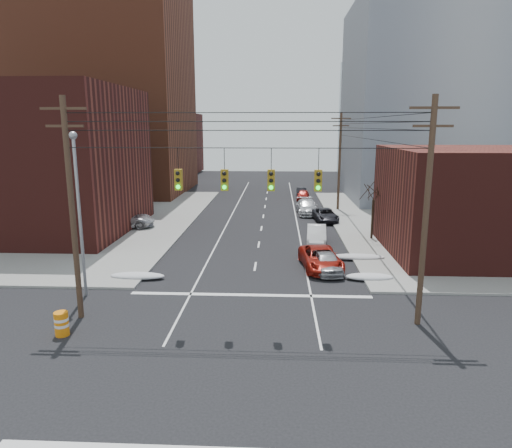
# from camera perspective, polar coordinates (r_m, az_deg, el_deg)

# --- Properties ---
(ground) EXTENTS (160.00, 160.00, 0.00)m
(ground) POSITION_cam_1_polar(r_m,az_deg,el_deg) (20.82, -1.79, -15.32)
(ground) COLOR black
(ground) RESTS_ON ground
(sidewalk_nw) EXTENTS (40.00, 40.00, 0.15)m
(sidewalk_nw) POSITION_cam_1_polar(r_m,az_deg,el_deg) (54.45, -28.90, 0.58)
(sidewalk_nw) COLOR gray
(sidewalk_nw) RESTS_ON ground
(building_brick_tall) EXTENTS (24.00, 20.00, 30.00)m
(building_brick_tall) POSITION_cam_1_polar(r_m,az_deg,el_deg) (71.34, -18.98, 15.90)
(building_brick_tall) COLOR brown
(building_brick_tall) RESTS_ON ground
(building_brick_near) EXTENTS (20.00, 16.00, 13.00)m
(building_brick_near) POSITION_cam_1_polar(r_m,az_deg,el_deg) (46.85, -27.62, 7.01)
(building_brick_near) COLOR #491A16
(building_brick_near) RESTS_ON ground
(building_brick_far) EXTENTS (22.00, 18.00, 12.00)m
(building_brick_far) POSITION_cam_1_polar(r_m,az_deg,el_deg) (96.48, -14.05, 9.70)
(building_brick_far) COLOR #491A16
(building_brick_far) RESTS_ON ground
(building_office) EXTENTS (22.00, 20.00, 25.00)m
(building_office) POSITION_cam_1_polar(r_m,az_deg,el_deg) (65.75, 21.55, 13.90)
(building_office) COLOR gray
(building_office) RESTS_ON ground
(building_glass) EXTENTS (20.00, 18.00, 22.00)m
(building_glass) POSITION_cam_1_polar(r_m,az_deg,el_deg) (91.23, 17.43, 12.53)
(building_glass) COLOR gray
(building_glass) RESTS_ON ground
(building_storefront) EXTENTS (16.00, 12.00, 8.00)m
(building_storefront) POSITION_cam_1_polar(r_m,az_deg,el_deg) (38.56, 28.04, 2.39)
(building_storefront) COLOR #491A16
(building_storefront) RESTS_ON ground
(utility_pole_left) EXTENTS (2.20, 0.28, 11.00)m
(utility_pole_left) POSITION_cam_1_polar(r_m,az_deg,el_deg) (23.94, -22.04, 2.09)
(utility_pole_left) COLOR #473323
(utility_pole_left) RESTS_ON ground
(utility_pole_right) EXTENTS (2.20, 0.28, 11.00)m
(utility_pole_right) POSITION_cam_1_polar(r_m,az_deg,el_deg) (22.84, 20.52, 1.76)
(utility_pole_right) COLOR #473323
(utility_pole_right) RESTS_ON ground
(utility_pole_far) EXTENTS (2.20, 0.28, 11.00)m
(utility_pole_far) POSITION_cam_1_polar(r_m,az_deg,el_deg) (53.01, 10.40, 7.86)
(utility_pole_far) COLOR #473323
(utility_pole_far) RESTS_ON ground
(traffic_signals) EXTENTS (17.00, 0.42, 2.02)m
(traffic_signals) POSITION_cam_1_polar(r_m,az_deg,el_deg) (21.56, -1.05, 5.68)
(traffic_signals) COLOR black
(traffic_signals) RESTS_ON ground
(street_light) EXTENTS (0.44, 0.44, 9.32)m
(street_light) POSITION_cam_1_polar(r_m,az_deg,el_deg) (27.08, -21.32, 2.71)
(street_light) COLOR gray
(street_light) RESTS_ON ground
(bare_tree) EXTENTS (2.09, 2.20, 4.93)m
(bare_tree) POSITION_cam_1_polar(r_m,az_deg,el_deg) (39.92, 14.36, 1.29)
(bare_tree) COLOR black
(bare_tree) RESTS_ON ground
(snow_nw) EXTENTS (3.50, 1.08, 0.42)m
(snow_nw) POSITION_cam_1_polar(r_m,az_deg,el_deg) (30.31, -14.59, -6.29)
(snow_nw) COLOR silver
(snow_nw) RESTS_ON ground
(snow_ne) EXTENTS (3.00, 1.08, 0.42)m
(snow_ne) POSITION_cam_1_polar(r_m,az_deg,el_deg) (30.03, 13.99, -6.43)
(snow_ne) COLOR silver
(snow_ne) RESTS_ON ground
(snow_east_far) EXTENTS (4.00, 1.08, 0.42)m
(snow_east_far) POSITION_cam_1_polar(r_m,az_deg,el_deg) (34.25, 12.56, -4.04)
(snow_east_far) COLOR silver
(snow_east_far) RESTS_ON ground
(red_pickup) EXTENTS (3.02, 5.56, 1.48)m
(red_pickup) POSITION_cam_1_polar(r_m,az_deg,el_deg) (31.56, 8.09, -4.26)
(red_pickup) COLOR maroon
(red_pickup) RESTS_ON ground
(parked_car_a) EXTENTS (2.17, 4.36, 1.43)m
(parked_car_a) POSITION_cam_1_polar(r_m,az_deg,el_deg) (30.92, 8.75, -4.68)
(parked_car_a) COLOR #A4A5A9
(parked_car_a) RESTS_ON ground
(parked_car_b) EXTENTS (1.88, 4.53, 1.46)m
(parked_car_b) POSITION_cam_1_polar(r_m,az_deg,el_deg) (38.39, 7.58, -1.29)
(parked_car_b) COLOR white
(parked_car_b) RESTS_ON ground
(parked_car_c) EXTENTS (2.66, 4.95, 1.32)m
(parked_car_c) POSITION_cam_1_polar(r_m,az_deg,el_deg) (47.16, 8.63, 1.12)
(parked_car_c) COLOR black
(parked_car_c) RESTS_ON ground
(parked_car_d) EXTENTS (2.42, 5.51, 1.58)m
(parked_car_d) POSITION_cam_1_polar(r_m,az_deg,el_deg) (50.82, 6.41, 2.12)
(parked_car_d) COLOR #BCBDC2
(parked_car_d) RESTS_ON ground
(parked_car_e) EXTENTS (1.94, 3.99, 1.31)m
(parked_car_e) POSITION_cam_1_polar(r_m,az_deg,el_deg) (60.50, 5.89, 3.62)
(parked_car_e) COLOR #9C140E
(parked_car_e) RESTS_ON ground
(parked_car_f) EXTENTS (1.36, 3.76, 1.23)m
(parked_car_f) POSITION_cam_1_polar(r_m,az_deg,el_deg) (63.47, 5.69, 3.99)
(parked_car_f) COLOR black
(parked_car_f) RESTS_ON ground
(lot_car_a) EXTENTS (3.95, 2.69, 1.23)m
(lot_car_a) POSITION_cam_1_polar(r_m,az_deg,el_deg) (46.82, -18.15, 0.69)
(lot_car_a) COLOR white
(lot_car_a) RESTS_ON sidewalk_nw
(lot_car_b) EXTENTS (6.02, 3.51, 1.57)m
(lot_car_b) POSITION_cam_1_polar(r_m,az_deg,el_deg) (44.89, -16.16, 0.57)
(lot_car_b) COLOR #BABBC0
(lot_car_b) RESTS_ON sidewalk_nw
(lot_car_c) EXTENTS (4.68, 2.29, 1.31)m
(lot_car_c) POSITION_cam_1_polar(r_m,az_deg,el_deg) (43.86, -26.12, -0.65)
(lot_car_c) COLOR black
(lot_car_c) RESTS_ON sidewalk_nw
(lot_car_d) EXTENTS (3.63, 1.47, 1.24)m
(lot_car_d) POSITION_cam_1_polar(r_m,az_deg,el_deg) (53.35, -19.78, 1.93)
(lot_car_d) COLOR silver
(lot_car_d) RESTS_ON sidewalk_nw
(construction_barrel) EXTENTS (0.86, 0.86, 1.15)m
(construction_barrel) POSITION_cam_1_polar(r_m,az_deg,el_deg) (23.56, -23.13, -11.36)
(construction_barrel) COLOR orange
(construction_barrel) RESTS_ON ground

